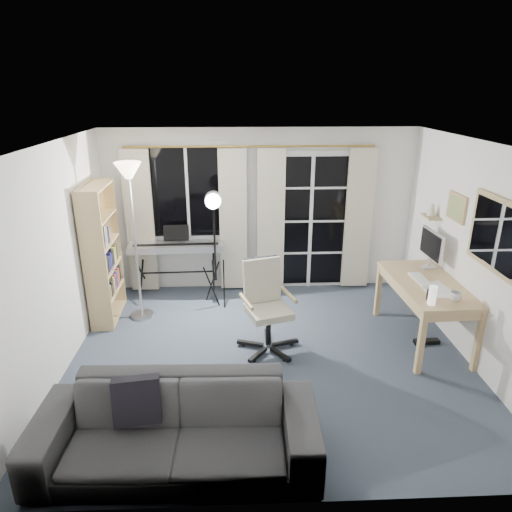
{
  "coord_description": "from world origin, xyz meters",
  "views": [
    {
      "loc": [
        -0.35,
        -4.54,
        2.93
      ],
      "look_at": [
        -0.13,
        0.35,
        1.1
      ],
      "focal_mm": 32.0,
      "sensor_mm": 36.0,
      "label": 1
    }
  ],
  "objects": [
    {
      "name": "window",
      "position": [
        -1.05,
        1.97,
        1.5
      ],
      "size": [
        1.2,
        0.08,
        1.4
      ],
      "color": "white",
      "rests_on": "floor"
    },
    {
      "name": "wall_mirror",
      "position": [
        2.22,
        -0.35,
        1.55
      ],
      "size": [
        0.04,
        0.94,
        0.74
      ],
      "color": "tan",
      "rests_on": "floor"
    },
    {
      "name": "desk",
      "position": [
        1.88,
        0.28,
        0.68
      ],
      "size": [
        0.77,
        1.47,
        0.77
      ],
      "rotation": [
        0.0,
        0.0,
        0.04
      ],
      "color": "tan",
      "rests_on": "floor"
    },
    {
      "name": "curtains",
      "position": [
        -0.14,
        1.88,
        1.09
      ],
      "size": [
        3.6,
        0.07,
        2.13
      ],
      "color": "gold",
      "rests_on": "floor"
    },
    {
      "name": "bookshelf",
      "position": [
        -2.12,
        1.05,
        0.86
      ],
      "size": [
        0.32,
        0.85,
        1.8
      ],
      "rotation": [
        0.0,
        0.0,
        0.03
      ],
      "color": "tan",
      "rests_on": "floor"
    },
    {
      "name": "french_door",
      "position": [
        0.75,
        1.97,
        1.03
      ],
      "size": [
        1.32,
        0.09,
        2.11
      ],
      "color": "white",
      "rests_on": "floor"
    },
    {
      "name": "monitor",
      "position": [
        2.08,
        0.73,
        1.06
      ],
      "size": [
        0.19,
        0.56,
        0.48
      ],
      "rotation": [
        0.0,
        0.0,
        0.04
      ],
      "color": "silver",
      "rests_on": "desk"
    },
    {
      "name": "framed_print",
      "position": [
        2.23,
        0.55,
        1.6
      ],
      "size": [
        0.03,
        0.42,
        0.32
      ],
      "color": "tan",
      "rests_on": "floor"
    },
    {
      "name": "office_chair",
      "position": [
        -0.04,
        0.25,
        0.63
      ],
      "size": [
        0.75,
        0.71,
        1.07
      ],
      "rotation": [
        0.0,
        0.0,
        0.3
      ],
      "color": "black",
      "rests_on": "floor"
    },
    {
      "name": "floor",
      "position": [
        0.0,
        0.0,
        -0.01
      ],
      "size": [
        4.5,
        4.0,
        0.02
      ],
      "primitive_type": "cube",
      "color": "#333C4B",
      "rests_on": "ground"
    },
    {
      "name": "sofa",
      "position": [
        -0.86,
        -1.55,
        0.45
      ],
      "size": [
        2.3,
        0.73,
        0.89
      ],
      "rotation": [
        0.0,
        0.0,
        -0.03
      ],
      "color": "#2B2B2D",
      "rests_on": "floor"
    },
    {
      "name": "desk_clutter",
      "position": [
        1.82,
        0.04,
        0.6
      ],
      "size": [
        0.44,
        0.88,
        0.98
      ],
      "rotation": [
        0.0,
        0.0,
        0.04
      ],
      "color": "white",
      "rests_on": "desk"
    },
    {
      "name": "studio_light",
      "position": [
        -0.65,
        1.31,
        1.35
      ],
      "size": [
        0.3,
        0.34,
        1.68
      ],
      "rotation": [
        0.0,
        0.0,
        0.03
      ],
      "color": "black",
      "rests_on": "floor"
    },
    {
      "name": "wall_shelf",
      "position": [
        2.16,
        1.05,
        1.41
      ],
      "size": [
        0.16,
        0.3,
        0.18
      ],
      "color": "tan",
      "rests_on": "floor"
    },
    {
      "name": "mug",
      "position": [
        1.98,
        -0.22,
        0.83
      ],
      "size": [
        0.13,
        0.1,
        0.13
      ],
      "primitive_type": "imported",
      "rotation": [
        0.0,
        0.0,
        0.04
      ],
      "color": "silver",
      "rests_on": "desk"
    },
    {
      "name": "keyboard_piano",
      "position": [
        -1.22,
        1.7,
        0.75
      ],
      "size": [
        1.37,
        0.68,
        0.98
      ],
      "rotation": [
        0.0,
        0.0,
        0.03
      ],
      "color": "black",
      "rests_on": "floor"
    },
    {
      "name": "torchiere_lamp",
      "position": [
        -1.65,
        1.04,
        1.67
      ],
      "size": [
        0.39,
        0.39,
        2.07
      ],
      "rotation": [
        0.0,
        0.0,
        0.2
      ],
      "color": "#B2B2B7",
      "rests_on": "floor"
    }
  ]
}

